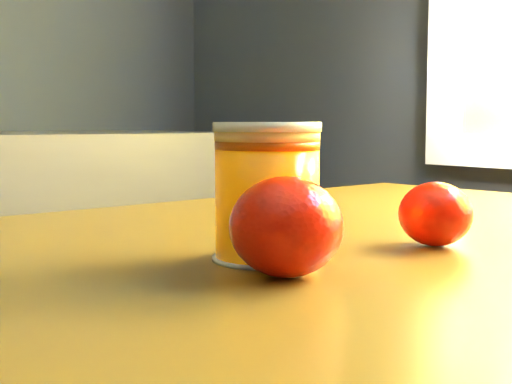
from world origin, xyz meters
TOP-DOWN VIEW (x-y plane):
  - table at (1.00, 0.30)m, footprint 1.15×0.85m
  - juice_glass at (0.92, 0.30)m, footprint 0.08×0.08m
  - orange_front at (0.89, 0.24)m, footprint 0.10×0.10m
  - orange_back at (1.07, 0.26)m, footprint 0.07×0.07m

SIDE VIEW (x-z plane):
  - table at x=1.00m, z-range 0.30..1.12m
  - orange_back at x=1.07m, z-range 0.82..0.87m
  - orange_front at x=0.89m, z-range 0.82..0.89m
  - juice_glass at x=0.92m, z-range 0.82..0.92m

